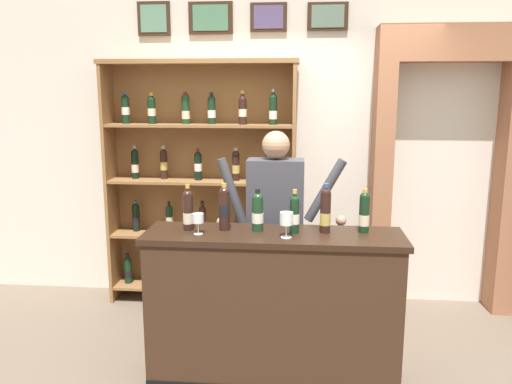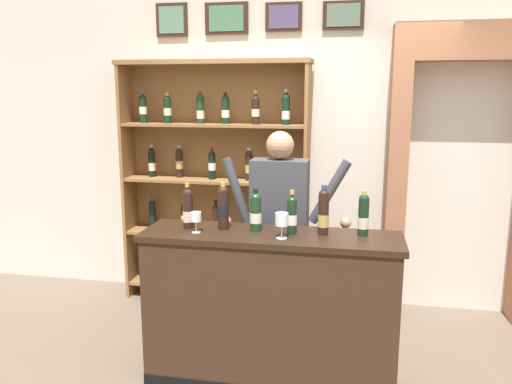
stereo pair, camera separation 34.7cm
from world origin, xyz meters
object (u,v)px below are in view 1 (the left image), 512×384
(tasting_bottle_brunello, at_px, (325,210))
(tasting_bottle_bianco, at_px, (364,212))
(wine_shelf, at_px, (202,181))
(wine_glass_center, at_px, (286,220))
(tasting_bottle_riserva, at_px, (224,207))
(tasting_bottle_prosecco, at_px, (295,213))
(tasting_counter, at_px, (273,308))
(tasting_bottle_rosso, at_px, (188,210))
(wine_glass_right, at_px, (198,219))
(tasting_bottle_super_tuscan, at_px, (258,211))
(shopkeeper, at_px, (276,217))

(tasting_bottle_brunello, distance_m, tasting_bottle_bianco, 0.26)
(wine_shelf, relative_size, wine_glass_center, 13.47)
(tasting_bottle_riserva, distance_m, tasting_bottle_prosecco, 0.47)
(tasting_counter, height_order, tasting_bottle_prosecco, tasting_bottle_prosecco)
(wine_shelf, xyz_separation_m, wine_glass_center, (0.83, -1.44, 0.01))
(tasting_bottle_brunello, bearing_deg, tasting_bottle_prosecco, -172.98)
(tasting_bottle_rosso, distance_m, wine_glass_right, 0.13)
(tasting_bottle_super_tuscan, bearing_deg, wine_glass_right, -162.92)
(shopkeeper, bearing_deg, tasting_bottle_prosecco, -71.93)
(shopkeeper, height_order, tasting_bottle_bianco, shopkeeper)
(wine_shelf, xyz_separation_m, wine_glass_right, (0.26, -1.41, -0.01))
(tasting_counter, bearing_deg, tasting_bottle_brunello, 8.81)
(wine_shelf, height_order, tasting_bottle_prosecco, wine_shelf)
(tasting_bottle_rosso, bearing_deg, wine_glass_right, -47.79)
(tasting_bottle_rosso, height_order, tasting_bottle_bianco, tasting_bottle_rosso)
(wine_shelf, height_order, tasting_bottle_brunello, wine_shelf)
(tasting_bottle_rosso, relative_size, wine_glass_center, 1.88)
(tasting_bottle_prosecco, bearing_deg, tasting_counter, -168.56)
(tasting_bottle_super_tuscan, distance_m, tasting_bottle_bianco, 0.70)
(tasting_bottle_super_tuscan, height_order, wine_glass_center, tasting_bottle_super_tuscan)
(tasting_bottle_riserva, bearing_deg, tasting_bottle_super_tuscan, -0.84)
(tasting_bottle_bianco, bearing_deg, tasting_bottle_prosecco, -173.34)
(tasting_bottle_riserva, xyz_separation_m, tasting_bottle_prosecco, (0.47, -0.03, -0.03))
(wine_glass_right, bearing_deg, tasting_bottle_super_tuscan, 17.08)
(tasting_bottle_brunello, bearing_deg, shopkeeper, 129.02)
(wine_shelf, height_order, tasting_counter, wine_shelf)
(tasting_counter, xyz_separation_m, shopkeeper, (-0.01, 0.48, 0.52))
(wine_glass_right, bearing_deg, tasting_counter, 7.67)
(wine_shelf, bearing_deg, tasting_bottle_rosso, -82.59)
(tasting_bottle_rosso, bearing_deg, wine_glass_center, -10.66)
(tasting_bottle_riserva, xyz_separation_m, tasting_bottle_super_tuscan, (0.22, -0.00, -0.02))
(tasting_counter, bearing_deg, wine_shelf, 119.02)
(tasting_bottle_prosecco, distance_m, tasting_bottle_brunello, 0.20)
(tasting_bottle_rosso, bearing_deg, tasting_bottle_super_tuscan, 2.49)
(tasting_counter, height_order, shopkeeper, shopkeeper)
(tasting_counter, bearing_deg, shopkeeper, 91.62)
(shopkeeper, relative_size, tasting_bottle_riserva, 5.28)
(tasting_counter, height_order, tasting_bottle_super_tuscan, tasting_bottle_super_tuscan)
(wine_shelf, relative_size, tasting_bottle_prosecco, 7.71)
(tasting_bottle_rosso, bearing_deg, tasting_bottle_bianco, 2.47)
(shopkeeper, bearing_deg, tasting_bottle_brunello, -50.98)
(tasting_bottle_super_tuscan, xyz_separation_m, tasting_bottle_prosecco, (0.24, -0.02, -0.00))
(tasting_bottle_bianco, bearing_deg, tasting_bottle_riserva, -178.33)
(tasting_bottle_rosso, relative_size, tasting_bottle_brunello, 0.95)
(tasting_bottle_rosso, relative_size, tasting_bottle_riserva, 0.98)
(wine_shelf, relative_size, tasting_counter, 1.31)
(wine_glass_center, bearing_deg, tasting_bottle_brunello, 30.30)
(tasting_bottle_super_tuscan, bearing_deg, tasting_bottle_brunello, 0.22)
(tasting_bottle_rosso, height_order, wine_glass_center, tasting_bottle_rosso)
(tasting_counter, xyz_separation_m, tasting_bottle_prosecco, (0.14, 0.03, 0.65))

